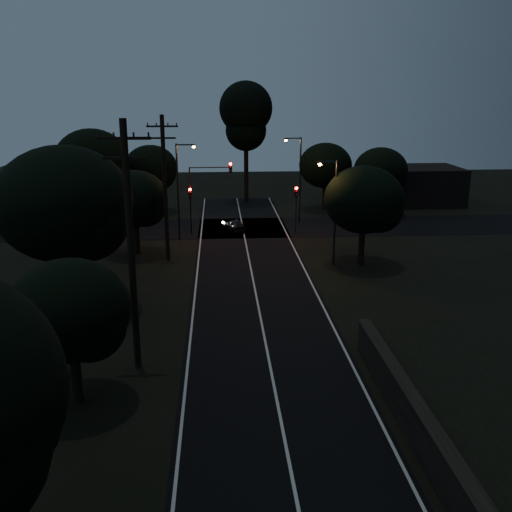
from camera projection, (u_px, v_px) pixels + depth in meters
road_surface at (249, 262)px, 41.82m from camera, size 60.00×70.00×0.03m
utility_pole_mid at (131, 244)px, 24.39m from camera, size 2.20×0.30×11.00m
utility_pole_far at (165, 187)px, 40.75m from camera, size 2.20×0.30×10.50m
tree_left_b at (74, 313)px, 21.83m from camera, size 4.68×4.68×5.95m
tree_left_c at (69, 207)px, 30.59m from camera, size 7.41×7.41×9.36m
tree_left_d at (137, 200)px, 42.79m from camera, size 5.05×5.05×6.41m
tree_far_nw at (153, 169)px, 58.01m from camera, size 5.41×5.41×6.85m
tree_far_w at (94, 162)px, 53.48m from camera, size 6.87×6.87×8.75m
tree_far_ne at (327, 167)px, 59.16m from camera, size 5.51×5.51×6.97m
tree_far_e at (383, 172)px, 56.65m from camera, size 5.32×5.32×6.75m
tree_right_a at (367, 202)px, 39.89m from camera, size 5.59×5.59×7.11m
tall_pine at (246, 116)px, 62.13m from camera, size 5.81×5.81×13.19m
building_left at (49, 189)px, 59.92m from camera, size 10.00×8.00×4.40m
building_right at (417, 185)px, 63.54m from camera, size 9.00×7.00×4.00m
signal_left at (190, 202)px, 49.23m from camera, size 0.28×0.35×4.10m
signal_right at (296, 201)px, 49.83m from camera, size 0.28×0.35×4.10m
signal_mast at (210, 185)px, 48.93m from camera, size 3.70×0.35×6.25m
streetlight_a at (180, 185)px, 46.78m from camera, size 1.66×0.26×8.00m
streetlight_b at (298, 174)px, 53.22m from camera, size 1.66×0.26×8.00m
streetlight_c at (333, 205)px, 39.92m from camera, size 1.46×0.26×7.50m
car at (235, 225)px, 50.91m from camera, size 2.15×3.30×1.05m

